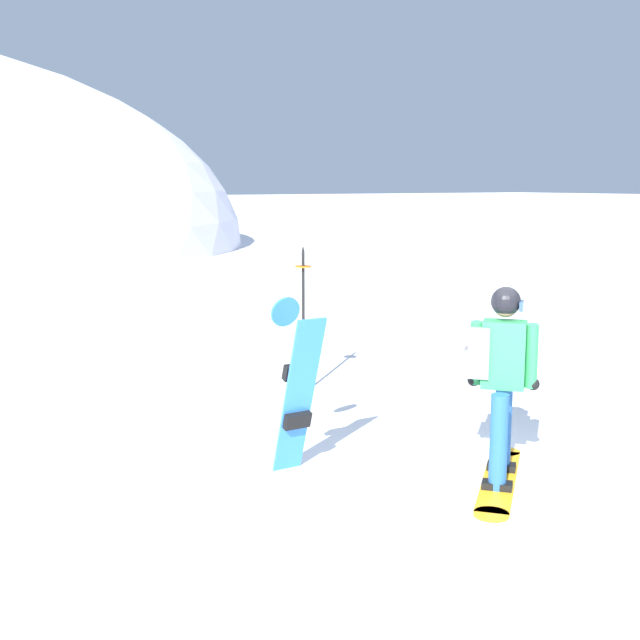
{
  "coord_description": "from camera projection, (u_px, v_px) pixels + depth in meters",
  "views": [
    {
      "loc": [
        -4.92,
        -4.87,
        2.58
      ],
      "look_at": [
        -0.01,
        3.12,
        1.0
      ],
      "focal_mm": 46.03,
      "sensor_mm": 36.0,
      "label": 1
    }
  ],
  "objects": [
    {
      "name": "spare_snowboard",
      "position": [
        297.0,
        387.0,
        7.19
      ],
      "size": [
        0.28,
        0.53,
        1.59
      ],
      "color": "blue",
      "rests_on": "ground"
    },
    {
      "name": "snowboarder_main",
      "position": [
        499.0,
        379.0,
        7.01
      ],
      "size": [
        1.44,
        1.32,
        1.71
      ],
      "color": "orange",
      "rests_on": "ground"
    },
    {
      "name": "piste_marker_near",
      "position": [
        303.0,
        310.0,
        9.94
      ],
      "size": [
        0.2,
        0.2,
        1.84
      ],
      "color": "black",
      "rests_on": "ground"
    },
    {
      "name": "ground_plane",
      "position": [
        510.0,
        486.0,
        7.06
      ],
      "size": [
        300.0,
        300.0,
        0.0
      ],
      "primitive_type": "plane",
      "color": "white"
    }
  ]
}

